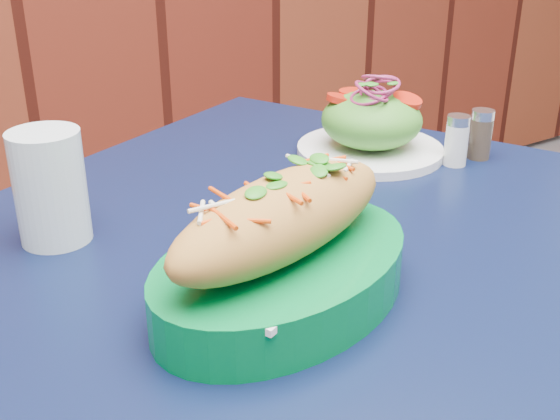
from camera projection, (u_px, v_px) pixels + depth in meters
cafe_table at (331, 313)px, 0.76m from camera, size 1.06×1.06×0.75m
banh_mi_basket at (283, 250)px, 0.60m from camera, size 0.31×0.24×0.12m
salad_plate at (371, 126)px, 0.94m from camera, size 0.20×0.20×0.11m
water_glass at (50, 187)px, 0.70m from camera, size 0.07×0.07×0.12m
salt_shaker at (457, 140)px, 0.91m from camera, size 0.03×0.03×0.07m
pepper_shaker at (481, 134)px, 0.93m from camera, size 0.03×0.03×0.07m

